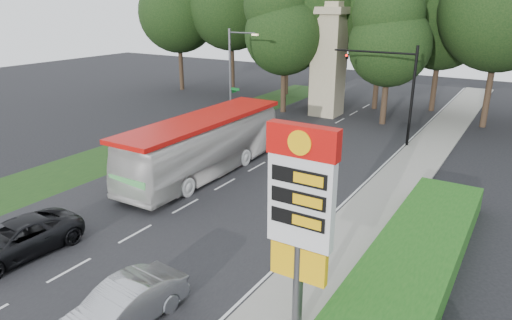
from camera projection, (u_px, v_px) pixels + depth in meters
The scene contains 16 objects.
ground at pixel (59, 277), 17.50m from camera, with size 120.00×120.00×0.00m, color black.
road_surface at pixel (235, 179), 27.13m from camera, with size 14.00×80.00×0.02m, color black.
sidewalk_right at pixel (375, 211), 22.88m from camera, with size 3.00×80.00×0.12m, color gray.
grass_verge_left at pixel (179, 133), 36.67m from camera, with size 5.00×50.00×0.02m, color #193814.
hedge at pixel (418, 253), 18.00m from camera, with size 3.00×14.00×1.20m, color #195115.
gas_station_pylon at pixel (301, 206), 13.06m from camera, with size 2.10×0.45×6.85m.
traffic_signal_mast at pixel (395, 81), 32.40m from camera, with size 6.10×0.35×7.20m.
streetlight_signs at pixel (232, 74), 37.19m from camera, with size 2.75×0.98×8.00m.
monument at pixel (329, 59), 40.90m from camera, with size 3.00×3.00×10.05m.
tree_west_near at pixel (288, 2), 48.89m from camera, with size 8.40×8.40×16.50m.
tree_east_near at pixel (445, 5), 41.04m from camera, with size 8.12×8.12×15.95m.
tree_monument_left at pixel (285, 17), 40.92m from camera, with size 7.28×7.28×14.30m.
tree_monument_right at pixel (391, 28), 36.81m from camera, with size 6.72×6.72×13.20m.
transit_bus at pixel (204, 146), 27.48m from camera, with size 2.97×12.68×3.53m, color silver.
sedan_silver at pixel (122, 307), 14.58m from camera, with size 1.59×4.57×1.51m, color #999AA0.
suv_charcoal at pixel (16, 240), 18.75m from camera, with size 2.44×5.28×1.47m, color black.
Camera 1 is at (14.38, -8.79, 9.98)m, focal length 32.00 mm.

